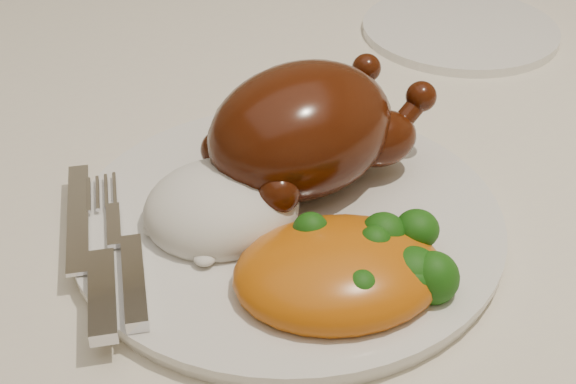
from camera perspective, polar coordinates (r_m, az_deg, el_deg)
name	(u,v)px	position (r m, az deg, el deg)	size (l,w,h in m)	color
dining_table	(252,253)	(0.72, -2.59, -4.32)	(1.60, 0.90, 0.76)	brown
tablecloth	(250,186)	(0.68, -2.75, 0.41)	(1.73, 1.03, 0.18)	beige
dinner_plate	(288,222)	(0.58, 0.00, -2.13)	(0.30, 0.30, 0.01)	white
side_plate	(460,30)	(0.89, 12.12, 11.23)	(0.21, 0.21, 0.01)	white
roast_chicken	(306,128)	(0.59, 1.31, 4.57)	(0.20, 0.15, 0.10)	#471707
rice_mound	(222,209)	(0.57, -4.73, -1.19)	(0.11, 0.10, 0.06)	white
mac_and_cheese	(355,267)	(0.52, 4.81, -5.35)	(0.15, 0.13, 0.05)	#DA610E
cutlery	(109,262)	(0.54, -12.64, -4.88)	(0.05, 0.19, 0.01)	silver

